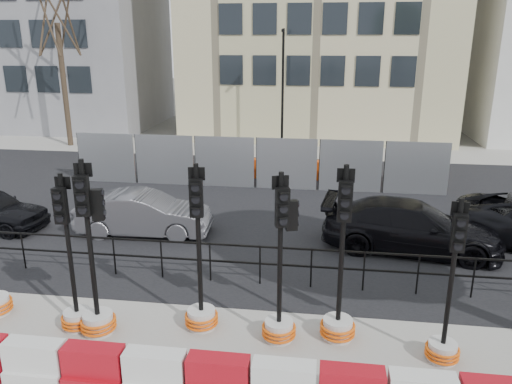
# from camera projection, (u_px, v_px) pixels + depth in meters

# --- Properties ---
(ground) EXTENTS (120.00, 120.00, 0.00)m
(ground) POSITION_uv_depth(u_px,v_px,m) (199.00, 307.00, 10.90)
(ground) COLOR #51514C
(ground) RESTS_ON ground
(road) EXTENTS (40.00, 14.00, 0.03)m
(road) POSITION_uv_depth(u_px,v_px,m) (247.00, 204.00, 17.52)
(road) COLOR black
(road) RESTS_ON ground
(sidewalk_far) EXTENTS (40.00, 4.00, 0.02)m
(sidewalk_far) POSITION_uv_depth(u_px,v_px,m) (274.00, 149.00, 26.02)
(sidewalk_far) COLOR gray
(sidewalk_far) RESTS_ON ground
(building_grey) EXTENTS (11.00, 9.06, 14.00)m
(building_grey) POSITION_uv_depth(u_px,v_px,m) (64.00, 14.00, 31.42)
(building_grey) COLOR gray
(building_grey) RESTS_ON ground
(kerb_railing) EXTENTS (18.00, 0.04, 1.00)m
(kerb_railing) POSITION_uv_depth(u_px,v_px,m) (210.00, 255.00, 11.83)
(kerb_railing) COLOR black
(kerb_railing) RESTS_ON ground
(heras_fencing) EXTENTS (14.33, 1.72, 2.00)m
(heras_fencing) POSITION_uv_depth(u_px,v_px,m) (272.00, 167.00, 19.96)
(heras_fencing) COLOR #929499
(heras_fencing) RESTS_ON ground
(lamp_post_far) EXTENTS (0.12, 0.56, 6.00)m
(lamp_post_far) POSITION_uv_depth(u_px,v_px,m) (283.00, 89.00, 24.03)
(lamp_post_far) COLOR black
(lamp_post_far) RESTS_ON ground
(tree_bare_far) EXTENTS (2.00, 2.00, 9.00)m
(tree_bare_far) POSITION_uv_depth(u_px,v_px,m) (56.00, 15.00, 25.00)
(tree_bare_far) COLOR #473828
(tree_bare_far) RESTS_ON ground
(barrier_row) EXTENTS (15.70, 0.50, 0.80)m
(barrier_row) POSITION_uv_depth(u_px,v_px,m) (156.00, 375.00, 8.15)
(barrier_row) COLOR #AD0D21
(barrier_row) RESTS_ON ground
(traffic_signal_c) EXTENTS (0.64, 0.64, 3.26)m
(traffic_signal_c) POSITION_uv_depth(u_px,v_px,m) (75.00, 299.00, 9.90)
(traffic_signal_c) COLOR silver
(traffic_signal_c) RESTS_ON ground
(traffic_signal_d) EXTENTS (0.70, 0.70, 3.56)m
(traffic_signal_d) POSITION_uv_depth(u_px,v_px,m) (96.00, 295.00, 9.69)
(traffic_signal_d) COLOR silver
(traffic_signal_d) RESTS_ON ground
(traffic_signal_e) EXTENTS (0.68, 0.68, 3.43)m
(traffic_signal_e) POSITION_uv_depth(u_px,v_px,m) (201.00, 297.00, 9.91)
(traffic_signal_e) COLOR silver
(traffic_signal_e) RESTS_ON ground
(traffic_signal_f) EXTENTS (0.67, 0.67, 3.39)m
(traffic_signal_f) POSITION_uv_depth(u_px,v_px,m) (280.00, 303.00, 9.48)
(traffic_signal_f) COLOR silver
(traffic_signal_f) RESTS_ON ground
(traffic_signal_g) EXTENTS (0.69, 0.69, 3.51)m
(traffic_signal_g) POSITION_uv_depth(u_px,v_px,m) (339.00, 306.00, 9.54)
(traffic_signal_g) COLOR silver
(traffic_signal_g) RESTS_ON ground
(traffic_signal_h) EXTENTS (0.61, 0.61, 3.12)m
(traffic_signal_h) POSITION_uv_depth(u_px,v_px,m) (445.00, 330.00, 8.90)
(traffic_signal_h) COLOR silver
(traffic_signal_h) RESTS_ON ground
(car_b) EXTENTS (1.78, 4.05, 1.29)m
(car_b) POSITION_uv_depth(u_px,v_px,m) (144.00, 214.00, 14.72)
(car_b) COLOR #4C4C51
(car_b) RESTS_ON ground
(car_c) EXTENTS (3.23, 5.31, 1.39)m
(car_c) POSITION_uv_depth(u_px,v_px,m) (411.00, 227.00, 13.59)
(car_c) COLOR black
(car_c) RESTS_ON ground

